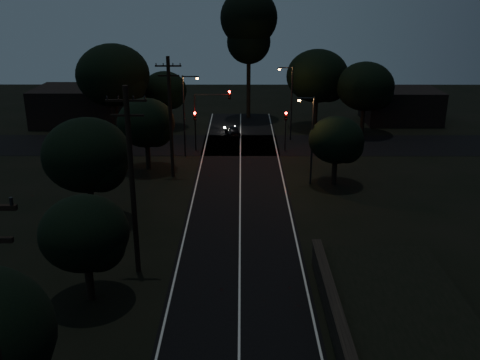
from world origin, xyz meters
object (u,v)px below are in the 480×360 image
object	(u,v)px
tall_pine	(249,26)
car	(233,131)
utility_pole_mid	(132,180)
signal_left	(195,124)
streetlight_b	(290,98)
signal_mast	(211,109)
streetlight_c	(310,135)
streetlight_a	(186,110)
signal_right	(286,124)
utility_pole_far	(170,116)

from	to	relation	value
tall_pine	car	xyz separation A→B (m)	(-1.90, -9.00, -10.89)
utility_pole_mid	signal_left	bearing A→B (deg)	86.79
streetlight_b	car	world-z (taller)	streetlight_b
signal_left	signal_mast	distance (m)	2.26
streetlight_b	streetlight_c	distance (m)	14.01
streetlight_a	streetlight_c	xyz separation A→B (m)	(11.14, -8.00, -0.29)
tall_pine	car	world-z (taller)	tall_pine
signal_left	streetlight_c	bearing A→B (deg)	-43.76
streetlight_c	tall_pine	bearing A→B (deg)	100.93
signal_right	streetlight_a	bearing A→B (deg)	-168.66
tall_pine	utility_pole_mid	bearing A→B (deg)	-99.93
signal_mast	streetlight_a	xyz separation A→B (m)	(-2.39, -1.99, 0.30)
signal_right	streetlight_a	world-z (taller)	streetlight_a
signal_left	utility_pole_mid	bearing A→B (deg)	-93.21
signal_mast	car	size ratio (longest dim) A/B	1.90
utility_pole_far	streetlight_a	xyz separation A→B (m)	(0.69, 6.00, -0.85)
utility_pole_far	signal_mast	bearing A→B (deg)	68.89
tall_pine	streetlight_a	bearing A→B (deg)	-110.36
signal_left	streetlight_a	world-z (taller)	streetlight_a
signal_right	streetlight_c	distance (m)	10.18
utility_pole_far	signal_left	world-z (taller)	utility_pole_far
signal_right	car	size ratio (longest dim) A/B	1.24
utility_pole_far	signal_left	size ratio (longest dim) A/B	2.56
signal_left	signal_right	size ratio (longest dim) A/B	1.00
utility_pole_mid	signal_mast	bearing A→B (deg)	82.96
utility_pole_far	streetlight_b	distance (m)	16.51
signal_mast	streetlight_b	xyz separation A→B (m)	(8.22, 4.01, 0.30)
utility_pole_far	streetlight_c	world-z (taller)	utility_pole_far
streetlight_c	streetlight_a	bearing A→B (deg)	144.31
utility_pole_far	car	xyz separation A→B (m)	(5.10, 14.00, -4.92)
signal_mast	utility_pole_mid	bearing A→B (deg)	-97.04
tall_pine	streetlight_c	bearing A→B (deg)	-79.07
utility_pole_far	streetlight_a	size ratio (longest dim) A/B	1.31
utility_pole_mid	streetlight_b	size ratio (longest dim) A/B	1.38
tall_pine	signal_left	xyz separation A→B (m)	(-5.60, -15.01, -8.61)
signal_right	tall_pine	bearing A→B (deg)	103.49
tall_pine	streetlight_c	size ratio (longest dim) A/B	2.12
utility_pole_mid	streetlight_b	bearing A→B (deg)	68.70
signal_left	tall_pine	bearing A→B (deg)	69.54
tall_pine	signal_right	world-z (taller)	tall_pine
utility_pole_mid	streetlight_c	world-z (taller)	utility_pole_mid
streetlight_a	signal_left	bearing A→B (deg)	70.41
signal_mast	streetlight_b	world-z (taller)	streetlight_b
signal_left	signal_mast	bearing A→B (deg)	0.13
streetlight_a	streetlight_c	size ratio (longest dim) A/B	1.07
signal_left	streetlight_a	xyz separation A→B (m)	(-0.71, -1.99, 1.80)
streetlight_a	streetlight_b	xyz separation A→B (m)	(10.61, 6.00, 0.00)
signal_right	streetlight_c	bearing A→B (deg)	-82.98
utility_pole_mid	utility_pole_far	bearing A→B (deg)	90.00
tall_pine	car	distance (m)	14.25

